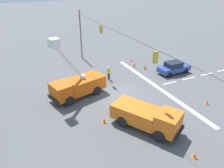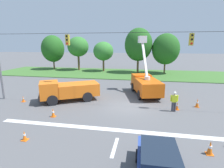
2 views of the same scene
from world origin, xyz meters
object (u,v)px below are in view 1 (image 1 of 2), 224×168
object	(u,v)px
sedan_blue	(174,67)
traffic_cone_far_right	(134,64)
utility_truck_support_near	(147,116)
traffic_cone_foreground_right	(91,72)
traffic_cone_mid_right	(195,154)
traffic_cone_near_bucket	(145,66)
utility_truck_bucket_lift	(77,85)
traffic_cone_lane_edge_b	(131,59)
traffic_cone_lane_edge_a	(207,102)
traffic_cone_foreground_left	(180,110)
traffic_cone_centre_line	(104,76)
traffic_cone_mid_left	(104,119)
road_worker	(109,72)

from	to	relation	value
sedan_blue	traffic_cone_far_right	xyz separation A→B (m)	(4.22, 3.47, -0.43)
traffic_cone_far_right	utility_truck_support_near	bearing A→B (deg)	153.46
utility_truck_support_near	traffic_cone_foreground_right	distance (m)	12.41
traffic_cone_mid_right	utility_truck_support_near	bearing A→B (deg)	15.36
traffic_cone_near_bucket	utility_truck_bucket_lift	bearing A→B (deg)	107.41
traffic_cone_lane_edge_b	traffic_cone_mid_right	bearing A→B (deg)	163.34
traffic_cone_lane_edge_a	sedan_blue	bearing A→B (deg)	-15.03
utility_truck_bucket_lift	sedan_blue	world-z (taller)	utility_truck_bucket_lift
traffic_cone_lane_edge_a	traffic_cone_far_right	xyz separation A→B (m)	(11.87, 1.42, 0.07)
traffic_cone_foreground_left	traffic_cone_lane_edge_b	size ratio (longest dim) A/B	1.20
sedan_blue	traffic_cone_far_right	size ratio (longest dim) A/B	5.88
traffic_cone_near_bucket	traffic_cone_centre_line	size ratio (longest dim) A/B	1.10
traffic_cone_foreground_right	traffic_cone_near_bucket	bearing A→B (deg)	-100.55
traffic_cone_mid_left	traffic_cone_centre_line	size ratio (longest dim) A/B	0.91
traffic_cone_near_bucket	traffic_cone_centre_line	xyz separation A→B (m)	(-0.55, 6.40, -0.04)
traffic_cone_mid_right	road_worker	bearing A→B (deg)	0.08
road_worker	traffic_cone_foreground_left	size ratio (longest dim) A/B	2.47
traffic_cone_foreground_left	traffic_cone_far_right	xyz separation A→B (m)	(11.93, -2.11, 0.01)
traffic_cone_foreground_right	traffic_cone_near_bucket	size ratio (longest dim) A/B	1.03
traffic_cone_mid_left	traffic_cone_lane_edge_a	size ratio (longest dim) A/B	1.03
sedan_blue	traffic_cone_foreground_left	world-z (taller)	sedan_blue
utility_truck_bucket_lift	traffic_cone_centre_line	world-z (taller)	utility_truck_bucket_lift
traffic_cone_mid_right	traffic_cone_far_right	xyz separation A→B (m)	(16.76, -5.00, 0.07)
utility_truck_support_near	traffic_cone_centre_line	bearing A→B (deg)	-3.84
utility_truck_support_near	traffic_cone_mid_left	world-z (taller)	utility_truck_support_near
sedan_blue	road_worker	world-z (taller)	road_worker
road_worker	traffic_cone_centre_line	world-z (taller)	road_worker
utility_truck_bucket_lift	utility_truck_support_near	world-z (taller)	utility_truck_bucket_lift
sedan_blue	traffic_cone_foreground_left	distance (m)	9.52
traffic_cone_foreground_right	utility_truck_support_near	bearing A→B (deg)	-178.55
road_worker	traffic_cone_mid_left	distance (m)	8.88
utility_truck_support_near	traffic_cone_foreground_right	size ratio (longest dim) A/B	7.80
traffic_cone_mid_right	traffic_cone_far_right	size ratio (longest dim) A/B	0.83
traffic_cone_mid_left	traffic_cone_lane_edge_a	xyz separation A→B (m)	(-1.68, -10.51, -0.01)
sedan_blue	traffic_cone_centre_line	size ratio (longest dim) A/B	6.15
utility_truck_support_near	road_worker	world-z (taller)	utility_truck_support_near
utility_truck_bucket_lift	traffic_cone_far_right	xyz separation A→B (m)	(4.75, -9.75, -1.00)
traffic_cone_mid_right	sedan_blue	bearing A→B (deg)	-34.05
utility_truck_bucket_lift	traffic_cone_foreground_right	xyz separation A→B (m)	(4.72, -3.24, -0.97)
traffic_cone_lane_edge_b	road_worker	bearing A→B (deg)	127.62
traffic_cone_foreground_left	traffic_cone_mid_left	bearing A→B (deg)	76.05
traffic_cone_foreground_left	traffic_cone_lane_edge_b	distance (m)	14.20
sedan_blue	traffic_cone_lane_edge_a	xyz separation A→B (m)	(-7.65, 2.05, -0.49)
traffic_cone_lane_edge_b	traffic_cone_centre_line	world-z (taller)	traffic_cone_centre_line
traffic_cone_mid_left	traffic_cone_far_right	bearing A→B (deg)	-41.74
utility_truck_bucket_lift	sedan_blue	distance (m)	13.25
sedan_blue	traffic_cone_centre_line	distance (m)	9.26
utility_truck_bucket_lift	traffic_cone_mid_right	xyz separation A→B (m)	(-12.01, -4.75, -1.07)
traffic_cone_foreground_right	traffic_cone_mid_left	size ratio (longest dim) A/B	1.24
traffic_cone_foreground_left	traffic_cone_mid_left	size ratio (longest dim) A/B	1.13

